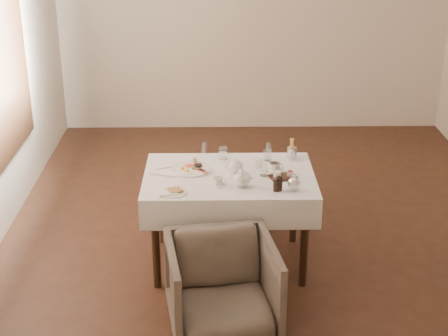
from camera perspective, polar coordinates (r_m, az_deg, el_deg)
name	(u,v)px	position (r m, az deg, el deg)	size (l,w,h in m)	color
table	(229,189)	(5.18, 0.43, -1.75)	(1.28, 0.88, 0.75)	black
armchair_near	(222,288)	(4.56, -0.14, -9.96)	(0.70, 0.72, 0.65)	#50463B
armchair_far	(236,183)	(6.12, 1.02, -1.25)	(0.63, 0.65, 0.59)	#50463B
breakfast_plate	(191,168)	(5.23, -2.77, -0.03)	(0.31, 0.31, 0.04)	white
side_plate	(172,192)	(4.85, -4.34, -2.03)	(0.20, 0.19, 0.02)	white
teapot_centre	(235,165)	(5.15, 0.95, 0.24)	(0.15, 0.12, 0.12)	white
teapot_front	(242,178)	(4.92, 1.52, -0.80)	(0.17, 0.13, 0.14)	white
creamer	(258,163)	(5.26, 2.85, 0.46)	(0.06, 0.06, 0.07)	white
teacup_near	(218,182)	(4.96, -0.52, -1.14)	(0.12, 0.12, 0.06)	white
teacup_far	(274,167)	(5.21, 4.20, 0.08)	(0.13, 0.13, 0.06)	white
glass_left	(223,153)	(5.40, -0.07, 1.23)	(0.07, 0.07, 0.10)	silver
glass_mid	(264,170)	(5.12, 3.33, -0.14)	(0.07, 0.07, 0.09)	silver
glass_right	(267,155)	(5.39, 3.63, 1.06)	(0.06, 0.06, 0.09)	silver
condiment_board	(283,176)	(5.09, 4.92, -0.67)	(0.22, 0.18, 0.05)	black
pepper_mill_left	(276,184)	(4.87, 4.37, -1.33)	(0.05, 0.05, 0.11)	black
pepper_mill_right	(279,183)	(4.88, 4.60, -1.26)	(0.05, 0.05, 0.11)	black
silver_pot	(294,182)	(4.89, 5.83, -1.21)	(0.11, 0.09, 0.12)	white
fries_cup	(292,150)	(5.43, 5.68, 1.51)	(0.08, 0.08, 0.17)	silver
cutlery_fork	(168,168)	(5.27, -4.65, 0.03)	(0.01, 0.19, 0.00)	silver
cutlery_knife	(163,176)	(5.14, -5.13, -0.63)	(0.02, 0.21, 0.00)	silver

